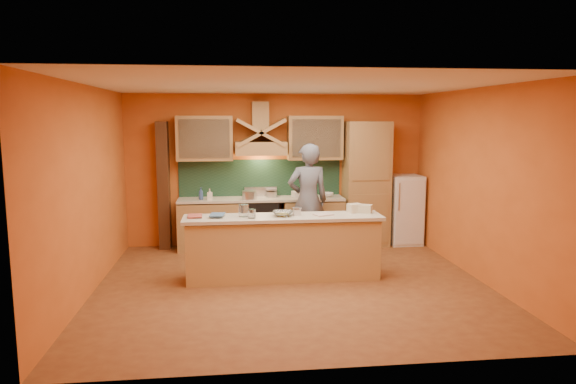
{
  "coord_description": "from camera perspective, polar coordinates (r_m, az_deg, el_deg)",
  "views": [
    {
      "loc": [
        -0.87,
        -7.01,
        2.36
      ],
      "look_at": [
        0.04,
        0.9,
        1.21
      ],
      "focal_mm": 32.0,
      "sensor_mm": 36.0,
      "label": 1
    }
  ],
  "objects": [
    {
      "name": "wall_right",
      "position": [
        7.94,
        20.61,
        0.76
      ],
      "size": [
        0.02,
        5.0,
        2.8
      ],
      "primitive_type": "cube",
      "color": "orange",
      "rests_on": "floor"
    },
    {
      "name": "floor",
      "position": [
        7.44,
        0.5,
        -10.26
      ],
      "size": [
        5.5,
        5.0,
        0.01
      ],
      "primitive_type": "cube",
      "color": "brown",
      "rests_on": "ground"
    },
    {
      "name": "grocery_bag_a",
      "position": [
        7.83,
        7.42,
        -1.78
      ],
      "size": [
        0.23,
        0.21,
        0.13
      ],
      "primitive_type": "cube",
      "rotation": [
        0.0,
        0.0,
        0.28
      ],
      "color": "beige",
      "rests_on": "island_top"
    },
    {
      "name": "person",
      "position": [
        8.76,
        2.22,
        -0.92
      ],
      "size": [
        0.75,
        0.54,
        1.94
      ],
      "primitive_type": "imported",
      "rotation": [
        0.0,
        0.0,
        3.26
      ],
      "color": "slate",
      "rests_on": "floor"
    },
    {
      "name": "pot_small",
      "position": [
        9.44,
        -1.85,
        -0.3
      ],
      "size": [
        0.22,
        0.22,
        0.12
      ],
      "primitive_type": "cylinder",
      "rotation": [
        0.0,
        0.0,
        0.08
      ],
      "color": "#B9B7BF",
      "rests_on": "stove"
    },
    {
      "name": "island_body",
      "position": [
        7.59,
        -0.53,
        -6.42
      ],
      "size": [
        2.8,
        0.55,
        0.88
      ],
      "primitive_type": "cube",
      "color": "tan",
      "rests_on": "floor"
    },
    {
      "name": "trim_column_left",
      "position": [
        9.51,
        -13.63,
        0.68
      ],
      "size": [
        0.2,
        0.3,
        2.3
      ],
      "primitive_type": "cube",
      "color": "#472816",
      "rests_on": "floor"
    },
    {
      "name": "upper_cabinet_left",
      "position": [
        9.35,
        -9.24,
        5.91
      ],
      "size": [
        1.0,
        0.35,
        0.8
      ],
      "primitive_type": "cube",
      "color": "#A9814D",
      "rests_on": "wall_back"
    },
    {
      "name": "jar_large",
      "position": [
        7.46,
        -4.95,
        -2.06
      ],
      "size": [
        0.16,
        0.16,
        0.17
      ],
      "primitive_type": "cylinder",
      "rotation": [
        0.0,
        0.0,
        0.1
      ],
      "color": "white",
      "rests_on": "island_top"
    },
    {
      "name": "hood_chimney",
      "position": [
        9.37,
        -3.11,
        8.45
      ],
      "size": [
        0.3,
        0.3,
        0.5
      ],
      "primitive_type": "cube",
      "color": "#A9814D",
      "rests_on": "wall_back"
    },
    {
      "name": "backsplash",
      "position": [
        9.57,
        -3.1,
        1.55
      ],
      "size": [
        3.0,
        0.03,
        0.7
      ],
      "primitive_type": "cube",
      "color": "#193828",
      "rests_on": "wall_back"
    },
    {
      "name": "wall_left",
      "position": [
        7.32,
        -21.38,
        0.12
      ],
      "size": [
        0.02,
        5.0,
        2.8
      ],
      "primitive_type": "cube",
      "color": "orange",
      "rests_on": "floor"
    },
    {
      "name": "base_cabinet_right",
      "position": [
        9.53,
        2.76,
        -3.48
      ],
      "size": [
        1.1,
        0.6,
        0.86
      ],
      "primitive_type": "cube",
      "color": "#A9814D",
      "rests_on": "floor"
    },
    {
      "name": "dish_rack",
      "position": [
        9.4,
        1.48,
        -0.25
      ],
      "size": [
        0.34,
        0.29,
        0.11
      ],
      "primitive_type": "cube",
      "rotation": [
        0.0,
        0.0,
        0.16
      ],
      "color": "white",
      "rests_on": "counter_top"
    },
    {
      "name": "soap_bottle_a",
      "position": [
        9.18,
        -8.69,
        -0.27
      ],
      "size": [
        0.1,
        0.1,
        0.2
      ],
      "primitive_type": "imported",
      "rotation": [
        0.0,
        0.0,
        0.07
      ],
      "color": "white",
      "rests_on": "counter_top"
    },
    {
      "name": "counter_top",
      "position": [
        9.34,
        -2.98,
        -0.78
      ],
      "size": [
        3.0,
        0.62,
        0.04
      ],
      "primitive_type": "cube",
      "color": "beige",
      "rests_on": "base_cabinet_left"
    },
    {
      "name": "ceiling",
      "position": [
        7.07,
        0.53,
        11.79
      ],
      "size": [
        5.5,
        5.0,
        0.01
      ],
      "primitive_type": "cube",
      "color": "white",
      "rests_on": "wall_back"
    },
    {
      "name": "pot_large",
      "position": [
        9.18,
        -4.3,
        -0.48
      ],
      "size": [
        0.28,
        0.28,
        0.15
      ],
      "primitive_type": "cylinder",
      "rotation": [
        0.0,
        0.0,
        0.07
      ],
      "color": "silver",
      "rests_on": "stove"
    },
    {
      "name": "stove",
      "position": [
        9.42,
        -2.96,
        -3.49
      ],
      "size": [
        0.6,
        0.58,
        0.9
      ],
      "primitive_type": "cube",
      "color": "black",
      "rests_on": "floor"
    },
    {
      "name": "wall_front",
      "position": [
        4.69,
        4.28,
        -3.6
      ],
      "size": [
        5.5,
        0.02,
        2.8
      ],
      "primitive_type": "cube",
      "color": "orange",
      "rests_on": "floor"
    },
    {
      "name": "book_lower",
      "position": [
        7.52,
        -11.11,
        -2.67
      ],
      "size": [
        0.22,
        0.29,
        0.03
      ],
      "primitive_type": "imported",
      "rotation": [
        0.0,
        0.0,
        0.05
      ],
      "color": "#AA483C",
      "rests_on": "island_top"
    },
    {
      "name": "island_top",
      "position": [
        7.49,
        -0.54,
        -2.86
      ],
      "size": [
        2.9,
        0.62,
        0.05
      ],
      "primitive_type": "cube",
      "color": "beige",
      "rests_on": "island_body"
    },
    {
      "name": "jar_small",
      "position": [
        7.33,
        -4.05,
        -2.41
      ],
      "size": [
        0.12,
        0.12,
        0.13
      ],
      "primitive_type": "cylinder",
      "rotation": [
        0.0,
        0.0,
        -0.09
      ],
      "color": "silver",
      "rests_on": "island_top"
    },
    {
      "name": "fridge",
      "position": [
        9.92,
        12.8,
        -1.92
      ],
      "size": [
        0.58,
        0.6,
        1.3
      ],
      "primitive_type": "cube",
      "color": "white",
      "rests_on": "floor"
    },
    {
      "name": "pantry_column",
      "position": [
        9.62,
        8.68,
        0.9
      ],
      "size": [
        0.8,
        0.6,
        2.3
      ],
      "primitive_type": "cube",
      "color": "#A9814D",
      "rests_on": "floor"
    },
    {
      "name": "wall_back",
      "position": [
        9.59,
        -1.32,
        2.48
      ],
      "size": [
        5.5,
        0.02,
        2.8
      ],
      "primitive_type": "cube",
      "color": "orange",
      "rests_on": "floor"
    },
    {
      "name": "soap_bottle_b",
      "position": [
        9.25,
        -9.65,
        -0.17
      ],
      "size": [
        0.12,
        0.12,
        0.22
      ],
      "primitive_type": "imported",
      "rotation": [
        0.0,
        0.0,
        0.75
      ],
      "color": "#334E8D",
      "rests_on": "counter_top"
    },
    {
      "name": "upper_cabinet_right",
      "position": [
        9.47,
        3.01,
        6.03
      ],
      "size": [
        1.0,
        0.35,
        0.8
      ],
      "primitive_type": "cube",
      "color": "#A9814D",
      "rests_on": "wall_back"
    },
    {
      "name": "mixing_bowl",
      "position": [
        7.47,
        -0.6,
        -2.41
      ],
      "size": [
        0.34,
        0.34,
        0.07
      ],
      "primitive_type": "imported",
      "rotation": [
        0.0,
        0.0,
        -0.13
      ],
      "color": "silver",
      "rests_on": "island_top"
    },
    {
      "name": "kitchen_scale",
      "position": [
        7.54,
        0.99,
        -2.24
      ],
      "size": [
        0.11,
        0.11,
        0.09
      ],
      "primitive_type": "cube",
      "rotation": [
        0.0,
        0.0,
        -0.04
      ],
      "color": "silver",
      "rests_on": "island_top"
    },
    {
      "name": "cloth",
      "position": [
        7.56,
        3.93,
        -2.51
      ],
      "size": [
        0.32,
        0.28,
        0.02
      ],
      "primitive_type": "cube",
      "rotation": [
        0.0,
        0.0,
        0.4
      ],
      "color": "beige",
      "rests_on": "island_top"
    },
    {
      "name": "book_upper",
      "position": [
        7.48,
        -8.64,
        -2.52
      ],
      "size": [
        0.24,
        0.3,
        0.02
      ],
      "primitive_type": "imported",
      "rotation": [
        0.0,
        0.0,
        -0.13
      ],
      "color": "#3F628C",
      "rests_on": "island_top"
    },
    {
      "name": "bowl_back",
      "position": [
        9.48,
        4.33,
        -0.31
      ],
      "size": [
        0.28,
        0.28,
        0.08
      ],
      "primitive_type": "imported",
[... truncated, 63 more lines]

